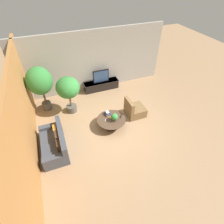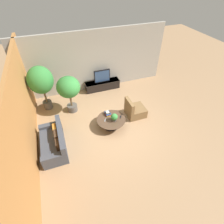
# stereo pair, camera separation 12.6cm
# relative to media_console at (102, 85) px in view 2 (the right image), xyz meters

# --- Properties ---
(ground_plane) EXTENTS (24.00, 24.00, 0.00)m
(ground_plane) POSITION_rel_media_console_xyz_m (-0.25, -2.94, -0.24)
(ground_plane) COLOR #9E7A56
(back_wall_stone) EXTENTS (7.40, 0.12, 3.00)m
(back_wall_stone) POSITION_rel_media_console_xyz_m (-0.25, 0.32, 1.26)
(back_wall_stone) COLOR #A39E93
(back_wall_stone) RESTS_ON ground
(side_wall_left) EXTENTS (0.12, 7.40, 3.00)m
(side_wall_left) POSITION_rel_media_console_xyz_m (-3.51, -2.74, 1.26)
(side_wall_left) COLOR #B2753D
(side_wall_left) RESTS_ON ground
(media_console) EXTENTS (1.84, 0.50, 0.45)m
(media_console) POSITION_rel_media_console_xyz_m (0.00, 0.00, 0.00)
(media_console) COLOR black
(media_console) RESTS_ON ground
(television) EXTENTS (0.83, 0.13, 0.66)m
(television) POSITION_rel_media_console_xyz_m (0.00, -0.00, 0.54)
(television) COLOR black
(television) RESTS_ON media_console
(coffee_table) EXTENTS (1.19, 1.19, 0.38)m
(coffee_table) POSITION_rel_media_console_xyz_m (-0.49, -2.80, 0.04)
(coffee_table) COLOR black
(coffee_table) RESTS_ON ground
(couch_by_wall) EXTENTS (0.84, 1.71, 0.84)m
(couch_by_wall) POSITION_rel_media_console_xyz_m (-2.82, -3.17, 0.05)
(couch_by_wall) COLOR #3D424C
(couch_by_wall) RESTS_ON ground
(armchair_wicker) EXTENTS (0.80, 0.76, 0.86)m
(armchair_wicker) POSITION_rel_media_console_xyz_m (0.72, -2.50, 0.04)
(armchair_wicker) COLOR brown
(armchair_wicker) RESTS_ON ground
(potted_palm_tall) EXTENTS (1.07, 1.07, 2.11)m
(potted_palm_tall) POSITION_rel_media_console_xyz_m (-2.89, -0.67, 1.22)
(potted_palm_tall) COLOR #514C47
(potted_palm_tall) RESTS_ON ground
(potted_palm_corner) EXTENTS (0.99, 0.99, 1.74)m
(potted_palm_corner) POSITION_rel_media_console_xyz_m (-1.85, -1.24, 0.97)
(potted_palm_corner) COLOR #514C47
(potted_palm_corner) RESTS_ON ground
(potted_plant_tabletop) EXTENTS (0.27, 0.27, 0.34)m
(potted_plant_tabletop) POSITION_rel_media_console_xyz_m (-0.39, -2.91, 0.33)
(potted_plant_tabletop) COLOR #514C47
(potted_plant_tabletop) RESTS_ON coffee_table
(book_stack) EXTENTS (0.26, 0.31, 0.16)m
(book_stack) POSITION_rel_media_console_xyz_m (-0.53, -2.47, 0.21)
(book_stack) COLOR gold
(book_stack) RESTS_ON coffee_table
(remote_black) EXTENTS (0.12, 0.16, 0.02)m
(remote_black) POSITION_rel_media_console_xyz_m (-0.08, -2.81, 0.16)
(remote_black) COLOR black
(remote_black) RESTS_ON coffee_table
(remote_silver) EXTENTS (0.11, 0.16, 0.02)m
(remote_silver) POSITION_rel_media_console_xyz_m (-0.75, -2.78, 0.16)
(remote_silver) COLOR gray
(remote_silver) RESTS_ON coffee_table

